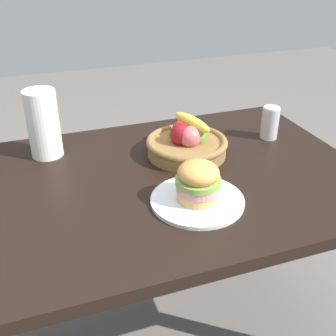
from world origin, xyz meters
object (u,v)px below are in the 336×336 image
Objects in this scene: paper_towel_roll at (43,124)px; plate at (197,200)px; fruit_basket at (187,142)px; sandwich at (198,181)px; soda_can at (270,123)px.

plate is at bearing -50.02° from paper_towel_roll.
fruit_basket reaches higher than plate.
sandwich is 0.46× the size of fruit_basket.
paper_towel_roll is (-0.47, 0.16, 0.07)m from fruit_basket.
paper_towel_roll is at bearing 161.05° from fruit_basket.
sandwich is at bearing -143.65° from soda_can.
plate is 0.31m from fruit_basket.
paper_towel_roll is (-0.39, 0.46, 0.05)m from sandwich.
sandwich is 0.54m from soda_can.
paper_towel_roll reaches higher than fruit_basket.
sandwich is 1.05× the size of soda_can.
paper_towel_roll reaches higher than sandwich.
soda_can is 0.53× the size of paper_towel_roll.
plate is 2.09× the size of sandwich.
sandwich reaches higher than plate.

